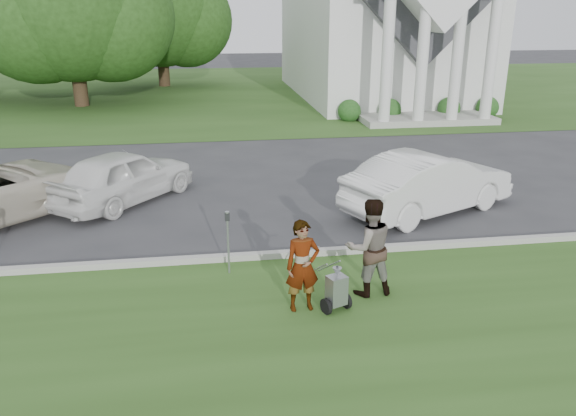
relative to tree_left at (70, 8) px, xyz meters
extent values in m
plane|color=#333335|center=(8.01, -21.99, -5.11)|extent=(120.00, 120.00, 0.00)
cube|color=#2A4A19|center=(8.01, -24.99, -5.11)|extent=(80.00, 7.00, 0.01)
cube|color=#2A4A19|center=(8.01, 5.01, -5.11)|extent=(80.00, 30.00, 0.01)
cube|color=#9E9E93|center=(8.01, -21.44, -5.04)|extent=(80.00, 0.18, 0.15)
cube|color=white|center=(17.01, 2.01, -1.61)|extent=(9.00, 16.00, 7.00)
cube|color=#9E9E93|center=(17.01, -7.19, -4.96)|extent=(6.20, 2.60, 0.30)
cylinder|color=white|center=(14.61, -8.19, -2.11)|extent=(0.50, 0.50, 6.00)
cylinder|color=white|center=(16.21, -8.19, -2.11)|extent=(0.50, 0.50, 6.00)
cylinder|color=white|center=(17.81, -8.19, -2.11)|extent=(0.50, 0.50, 6.00)
cylinder|color=white|center=(19.41, -8.19, -2.11)|extent=(0.50, 0.50, 6.00)
sphere|color=#1E4C19|center=(13.51, -6.29, -4.66)|extent=(1.10, 1.10, 1.10)
sphere|color=#1E4C19|center=(15.51, -6.29, -4.66)|extent=(1.10, 1.10, 1.10)
sphere|color=#1E4C19|center=(18.51, -6.29, -4.66)|extent=(1.10, 1.10, 1.10)
sphere|color=#1E4C19|center=(20.51, -6.29, -4.66)|extent=(1.10, 1.10, 1.10)
cylinder|color=#332316|center=(0.01, 0.01, -3.51)|extent=(0.76, 0.76, 3.20)
sphere|color=#204114|center=(1.90, 0.31, -0.44)|extent=(6.89, 6.89, 6.89)
sphere|color=#204114|center=(-1.67, -0.29, -0.23)|extent=(7.22, 7.22, 7.22)
sphere|color=#204114|center=(-3.92, 3.31, 0.10)|extent=(7.54, 7.54, 7.54)
cylinder|color=#332316|center=(4.01, 8.01, -3.61)|extent=(0.76, 0.76, 3.00)
sphere|color=#204114|center=(4.01, 8.01, -0.02)|extent=(7.60, 7.60, 7.60)
sphere|color=#204114|center=(5.72, 8.31, -0.78)|extent=(6.23, 6.23, 6.23)
sphere|color=#204114|center=(2.49, 7.71, -0.59)|extent=(6.54, 6.54, 6.54)
cylinder|color=black|center=(8.64, -23.88, -4.97)|extent=(0.17, 0.29, 0.29)
cylinder|color=black|center=(9.03, -23.72, -4.97)|extent=(0.17, 0.29, 0.29)
cylinder|color=#2D2D33|center=(8.83, -23.80, -4.97)|extent=(0.46, 0.21, 0.03)
cube|color=#93969B|center=(8.83, -23.80, -4.70)|extent=(0.39, 0.36, 0.53)
cone|color=#93969B|center=(8.83, -23.80, -4.35)|extent=(0.21, 0.21, 0.15)
cylinder|color=#2D2D33|center=(8.83, -23.80, -4.27)|extent=(0.04, 0.04, 0.06)
cylinder|color=#93969B|center=(8.54, -23.42, -4.46)|extent=(0.29, 0.67, 0.51)
cylinder|color=#93969B|center=(8.79, -23.32, -4.46)|extent=(0.29, 0.67, 0.51)
cylinder|color=#93969B|center=(8.54, -23.04, -4.22)|extent=(0.30, 0.14, 0.03)
imported|color=#999999|center=(8.25, -23.65, -4.28)|extent=(0.64, 0.45, 1.66)
imported|color=#999999|center=(9.55, -23.25, -4.18)|extent=(0.97, 0.79, 1.86)
cylinder|color=#93969B|center=(7.04, -22.03, -4.54)|extent=(0.04, 0.04, 1.15)
cube|color=#2D2D33|center=(7.04, -22.03, -3.89)|extent=(0.10, 0.07, 0.17)
cylinder|color=#93969B|center=(7.04, -22.03, -3.80)|extent=(0.09, 0.09, 0.03)
imported|color=white|center=(4.42, -17.12, -4.37)|extent=(4.03, 4.48, 1.47)
imported|color=silver|center=(12.36, -19.10, -4.32)|extent=(5.05, 3.56, 1.58)
camera|label=1|loc=(6.73, -32.31, -0.08)|focal=35.00mm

